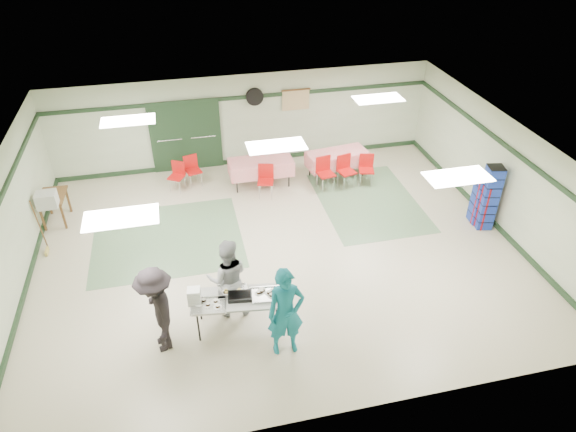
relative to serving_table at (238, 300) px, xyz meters
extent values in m
plane|color=#C0B49B|center=(1.23, 2.23, -0.71)|extent=(11.00, 11.00, 0.00)
plane|color=white|center=(1.23, 2.23, 1.99)|extent=(11.00, 11.00, 0.00)
plane|color=beige|center=(1.23, 6.73, 0.64)|extent=(11.00, 0.00, 11.00)
plane|color=beige|center=(1.23, -2.27, 0.64)|extent=(11.00, 0.00, 11.00)
plane|color=beige|center=(-4.27, 2.23, 0.64)|extent=(0.00, 9.00, 9.00)
plane|color=beige|center=(6.73, 2.23, 0.64)|extent=(0.00, 9.00, 9.00)
cube|color=#1B321D|center=(1.23, 6.70, 1.34)|extent=(11.00, 0.06, 0.10)
cube|color=#1B321D|center=(1.23, 6.70, -0.65)|extent=(11.00, 0.06, 0.12)
cube|color=#1B321D|center=(-4.24, 2.23, -0.65)|extent=(0.06, 9.00, 0.12)
cube|color=#1B321D|center=(6.70, 2.23, 1.34)|extent=(0.06, 9.00, 0.10)
cube|color=#1B321D|center=(6.70, 2.23, -0.65)|extent=(0.06, 9.00, 0.12)
cube|color=slate|center=(-1.27, 3.23, -0.71)|extent=(3.50, 3.00, 0.01)
cube|color=slate|center=(4.03, 3.73, -0.71)|extent=(2.50, 3.50, 0.01)
cube|color=gray|center=(-0.97, 6.67, 0.34)|extent=(0.90, 0.06, 2.10)
cube|color=gray|center=(-0.02, 6.67, 0.34)|extent=(0.90, 0.06, 2.10)
cube|color=#1B321D|center=(-0.50, 6.65, 0.34)|extent=(2.00, 0.03, 2.15)
cylinder|color=black|center=(1.53, 6.67, 1.34)|extent=(0.50, 0.10, 0.50)
cube|color=tan|center=(2.73, 6.67, 1.14)|extent=(0.80, 0.02, 0.60)
cube|color=#A9A8A4|center=(0.00, 0.00, 0.03)|extent=(1.80, 0.91, 0.04)
cylinder|color=black|center=(-0.77, -0.18, -0.35)|extent=(0.04, 0.04, 0.72)
cylinder|color=black|center=(0.70, -0.37, -0.35)|extent=(0.04, 0.04, 0.72)
cylinder|color=black|center=(-0.70, 0.37, -0.35)|extent=(0.04, 0.04, 0.72)
cylinder|color=black|center=(0.77, 0.18, -0.35)|extent=(0.04, 0.04, 0.72)
cube|color=silver|center=(0.55, -0.06, 0.06)|extent=(0.62, 0.50, 0.02)
cube|color=silver|center=(-0.07, 0.16, 0.06)|extent=(0.60, 0.49, 0.02)
cube|color=silver|center=(-0.55, -0.11, 0.06)|extent=(0.67, 0.54, 0.02)
cube|color=black|center=(0.05, -0.02, 0.09)|extent=(0.48, 0.34, 0.08)
cube|color=white|center=(-0.78, 0.04, 0.21)|extent=(0.26, 0.24, 0.32)
imported|color=#137084|center=(0.76, -0.74, 0.21)|extent=(0.68, 0.45, 1.84)
imported|color=#98989E|center=(-0.11, 0.49, 0.14)|extent=(0.88, 0.71, 1.71)
imported|color=black|center=(-1.45, -0.14, 0.18)|extent=(0.86, 1.25, 1.79)
cube|color=red|center=(3.61, 5.27, 0.03)|extent=(1.78, 0.96, 0.05)
cube|color=red|center=(3.61, 5.27, -0.16)|extent=(1.79, 0.98, 0.40)
cylinder|color=black|center=(2.95, 4.90, -0.35)|extent=(0.04, 0.04, 0.72)
cylinder|color=black|center=(4.35, 5.09, -0.35)|extent=(0.04, 0.04, 0.72)
cylinder|color=black|center=(2.87, 5.46, -0.35)|extent=(0.04, 0.04, 0.72)
cylinder|color=black|center=(4.28, 5.65, -0.35)|extent=(0.04, 0.04, 0.72)
cube|color=red|center=(1.41, 5.27, 0.03)|extent=(1.75, 0.77, 0.05)
cube|color=red|center=(1.41, 5.27, -0.16)|extent=(1.75, 0.79, 0.40)
cylinder|color=black|center=(0.69, 4.98, -0.35)|extent=(0.04, 0.04, 0.72)
cylinder|color=black|center=(2.14, 4.99, -0.35)|extent=(0.04, 0.04, 0.72)
cylinder|color=black|center=(0.68, 5.56, -0.35)|extent=(0.04, 0.04, 0.72)
cylinder|color=black|center=(2.14, 5.57, -0.35)|extent=(0.04, 0.04, 0.72)
cube|color=red|center=(3.70, 4.62, -0.24)|extent=(0.51, 0.51, 0.04)
cube|color=red|center=(3.65, 4.81, -0.01)|extent=(0.42, 0.14, 0.43)
cylinder|color=silver|center=(3.57, 4.42, -0.49)|extent=(0.02, 0.02, 0.45)
cylinder|color=silver|center=(3.90, 4.50, -0.49)|extent=(0.02, 0.02, 0.45)
cylinder|color=silver|center=(3.49, 4.75, -0.49)|extent=(0.02, 0.02, 0.45)
cylinder|color=silver|center=(3.82, 4.83, -0.49)|extent=(0.02, 0.02, 0.45)
cube|color=red|center=(3.09, 4.62, -0.24)|extent=(0.50, 0.50, 0.04)
cube|color=red|center=(3.06, 4.81, 0.00)|extent=(0.43, 0.12, 0.43)
cylinder|color=silver|center=(2.96, 4.42, -0.49)|extent=(0.02, 0.02, 0.45)
cylinder|color=silver|center=(3.30, 4.48, -0.49)|extent=(0.02, 0.02, 0.45)
cylinder|color=silver|center=(2.89, 4.76, -0.49)|extent=(0.02, 0.02, 0.45)
cylinder|color=silver|center=(3.23, 4.82, -0.49)|extent=(0.02, 0.02, 0.45)
cube|color=red|center=(4.27, 4.62, -0.27)|extent=(0.49, 0.49, 0.04)
cube|color=red|center=(4.32, 4.80, -0.05)|extent=(0.40, 0.14, 0.40)
cylinder|color=silver|center=(4.07, 4.51, -0.50)|extent=(0.02, 0.02, 0.42)
cylinder|color=silver|center=(4.38, 4.43, -0.50)|extent=(0.02, 0.02, 0.42)
cylinder|color=silver|center=(4.16, 4.82, -0.50)|extent=(0.02, 0.02, 0.42)
cylinder|color=silver|center=(4.47, 4.74, -0.50)|extent=(0.02, 0.02, 0.42)
cube|color=red|center=(1.42, 4.62, -0.26)|extent=(0.51, 0.51, 0.04)
cube|color=red|center=(1.46, 4.80, -0.03)|extent=(0.41, 0.14, 0.41)
cylinder|color=silver|center=(1.22, 4.50, -0.50)|extent=(0.02, 0.02, 0.44)
cylinder|color=silver|center=(1.54, 4.42, -0.50)|extent=(0.02, 0.02, 0.44)
cylinder|color=silver|center=(1.30, 4.83, -0.50)|extent=(0.02, 0.02, 0.44)
cylinder|color=silver|center=(1.62, 4.74, -0.50)|extent=(0.02, 0.02, 0.44)
cube|color=red|center=(-0.42, 5.67, -0.28)|extent=(0.49, 0.49, 0.04)
cube|color=red|center=(-0.47, 5.84, -0.06)|extent=(0.39, 0.15, 0.40)
cylinder|color=silver|center=(-0.53, 5.48, -0.50)|extent=(0.02, 0.02, 0.42)
cylinder|color=silver|center=(-0.23, 5.57, -0.50)|extent=(0.02, 0.02, 0.42)
cylinder|color=silver|center=(-0.62, 5.78, -0.50)|extent=(0.02, 0.02, 0.42)
cylinder|color=silver|center=(-0.32, 5.87, -0.50)|extent=(0.02, 0.02, 0.42)
cube|color=red|center=(-0.90, 5.47, -0.29)|extent=(0.52, 0.52, 0.04)
cube|color=red|center=(-0.81, 5.62, -0.08)|extent=(0.35, 0.23, 0.38)
cylinder|color=silver|center=(-1.11, 5.42, -0.51)|extent=(0.02, 0.02, 0.40)
cylinder|color=silver|center=(-0.85, 5.26, -0.51)|extent=(0.02, 0.02, 0.40)
cylinder|color=silver|center=(-0.96, 5.68, -0.51)|extent=(0.02, 0.02, 0.40)
cylinder|color=silver|center=(-0.69, 5.53, -0.51)|extent=(0.02, 0.02, 0.40)
cube|color=#1B36A3|center=(6.38, 2.01, 0.13)|extent=(0.44, 0.44, 1.68)
cube|color=maroon|center=(6.38, 2.05, -0.11)|extent=(0.44, 0.44, 1.20)
cube|color=#1B36A3|center=(6.38, 2.25, -0.06)|extent=(0.44, 0.44, 1.31)
cube|color=brown|center=(-3.92, 4.64, 0.01)|extent=(0.63, 0.95, 0.05)
cube|color=brown|center=(-4.17, 4.26, -0.36)|extent=(0.05, 0.05, 0.70)
cube|color=brown|center=(-3.69, 4.25, -0.36)|extent=(0.05, 0.05, 0.70)
cube|color=brown|center=(-4.14, 5.03, -0.36)|extent=(0.05, 0.05, 0.70)
cube|color=brown|center=(-3.66, 5.01, -0.36)|extent=(0.05, 0.05, 0.70)
cube|color=#B0B0AB|center=(-3.92, 4.15, 0.21)|extent=(0.47, 0.41, 0.36)
cylinder|color=brown|center=(-4.00, 3.34, 0.04)|extent=(0.06, 0.23, 1.43)
camera|label=1|loc=(-0.67, -7.09, 6.65)|focal=32.00mm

